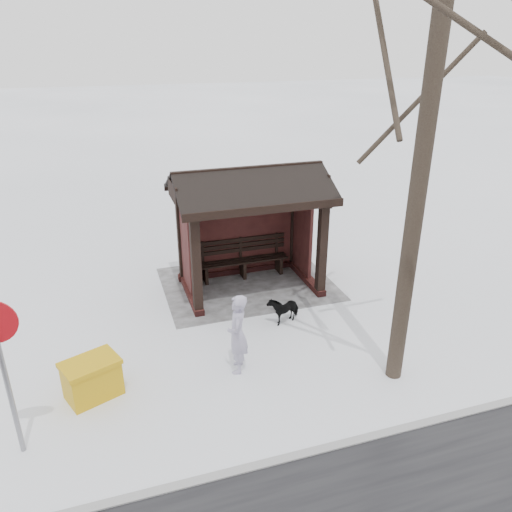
{
  "coord_description": "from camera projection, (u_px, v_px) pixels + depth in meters",
  "views": [
    {
      "loc": [
        3.29,
        10.68,
        5.78
      ],
      "look_at": [
        0.1,
        0.8,
        1.21
      ],
      "focal_mm": 35.0,
      "sensor_mm": 36.0,
      "label": 1
    }
  ],
  "objects": [
    {
      "name": "bus_shelter",
      "position": [
        248.0,
        203.0,
        11.82
      ],
      "size": [
        3.6,
        2.4,
        3.09
      ],
      "color": "#3A1615",
      "rests_on": "ground"
    },
    {
      "name": "tree_near",
      "position": [
        443.0,
        7.0,
        6.84
      ],
      "size": [
        3.42,
        3.42,
        9.03
      ],
      "color": "black",
      "rests_on": "ground"
    },
    {
      "name": "kerb",
      "position": [
        355.0,
        441.0,
        7.76
      ],
      "size": [
        120.0,
        0.15,
        0.06
      ],
      "primitive_type": "cube",
      "color": "gray",
      "rests_on": "ground"
    },
    {
      "name": "ground",
      "position": [
        250.0,
        287.0,
        12.55
      ],
      "size": [
        120.0,
        120.0,
        0.0
      ],
      "primitive_type": "plane",
      "color": "white",
      "rests_on": "ground"
    },
    {
      "name": "pedestrian",
      "position": [
        238.0,
        334.0,
        9.15
      ],
      "size": [
        0.54,
        0.66,
        1.56
      ],
      "primitive_type": "imported",
      "rotation": [
        0.0,
        0.0,
        1.25
      ],
      "color": "#9D97B1",
      "rests_on": "ground"
    },
    {
      "name": "grit_bin",
      "position": [
        92.0,
        378.0,
        8.62
      ],
      "size": [
        1.11,
        0.95,
        0.72
      ],
      "rotation": [
        0.0,
        0.0,
        0.39
      ],
      "color": "#BF900B",
      "rests_on": "ground"
    },
    {
      "name": "trampled_patch",
      "position": [
        248.0,
        284.0,
        12.72
      ],
      "size": [
        4.2,
        3.2,
        0.02
      ],
      "primitive_type": "cube",
      "color": "gray",
      "rests_on": "ground"
    },
    {
      "name": "dog",
      "position": [
        284.0,
        308.0,
        10.96
      ],
      "size": [
        0.8,
        0.57,
        0.62
      ],
      "primitive_type": "imported",
      "rotation": [
        0.0,
        0.0,
        1.93
      ],
      "color": "black",
      "rests_on": "ground"
    }
  ]
}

